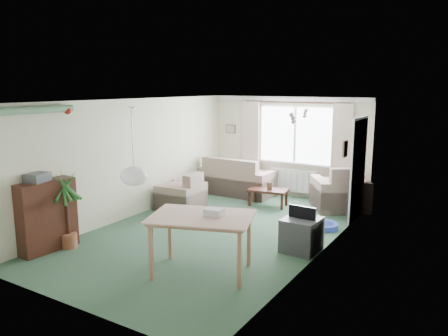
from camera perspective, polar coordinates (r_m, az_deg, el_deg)
The scene contains 25 objects.
ground at distance 8.14m, azimuth -1.12°, elevation -8.31°, with size 6.50×6.50×0.00m, color #2E4E39.
window at distance 10.55m, azimuth 9.32°, elevation 4.29°, with size 1.80×0.03×1.30m, color white.
curtain_rod at distance 10.42m, azimuth 9.28°, elevation 8.46°, with size 2.60×0.03×0.03m, color black.
curtain_left at distance 10.97m, azimuth 3.51°, elevation 3.44°, with size 0.45×0.08×2.00m, color beige.
curtain_right at distance 10.10m, azimuth 15.11°, elevation 2.47°, with size 0.45×0.08×2.00m, color beige.
radiator at distance 10.69m, azimuth 9.06°, elevation -1.60°, with size 1.20×0.10×0.55m, color white.
doorway at distance 9.10m, azimuth 17.17°, elevation -0.25°, with size 0.03×0.95×2.00m, color black.
pendant_lamp at distance 5.87m, azimuth -11.69°, elevation -1.05°, with size 0.36×0.36×0.36m, color white.
tinsel_garland at distance 7.39m, azimuth -24.12°, elevation 6.88°, with size 1.60×1.60×0.12m, color #196626.
bauble_cluster_a at distance 7.92m, azimuth 10.43°, elevation 7.40°, with size 0.20×0.20×0.20m, color silver.
bauble_cluster_b at distance 6.70m, azimuth 9.08°, elevation 6.86°, with size 0.20×0.20×0.20m, color silver.
wall_picture_back at distance 11.34m, azimuth 0.86°, elevation 5.13°, with size 0.28×0.03×0.22m, color brown.
wall_picture_right at distance 8.06m, azimuth 15.55°, elevation 2.44°, with size 0.03×0.24×0.30m, color brown.
sofa at distance 10.84m, azimuth 1.82°, elevation -0.95°, with size 1.85×0.98×0.92m, color beige.
armchair_corner at distance 9.83m, azimuth 14.91°, elevation -2.39°, with size 1.09×1.03×0.98m, color #C3AB93.
armchair_left at distance 9.60m, azimuth -5.63°, elevation -2.93°, with size 0.89×0.84×0.80m, color beige.
coffee_table at distance 9.84m, azimuth 5.77°, elevation -3.85°, with size 0.85×0.47×0.38m, color black.
photo_frame at distance 9.74m, azimuth 5.98°, elevation -2.36°, with size 0.12×0.02×0.16m, color brown.
bookshelf at distance 7.66m, azimuth -22.13°, elevation -5.81°, with size 0.32×0.95×1.16m, color black.
hifi_box at distance 7.47m, azimuth -23.21°, elevation -1.15°, with size 0.28×0.35×0.14m, color #3D3D42.
houseplant at distance 7.64m, azimuth -19.80°, elevation -5.17°, with size 0.55×0.55×1.29m, color #1A4D23.
dining_table at distance 6.33m, azimuth -2.90°, elevation -10.01°, with size 1.33×0.89×0.83m, color tan.
gift_box at distance 6.17m, azimuth -1.34°, elevation -5.89°, with size 0.25×0.18×0.12m, color white.
tv_cube at distance 7.27m, azimuth 10.10°, elevation -8.57°, with size 0.55×0.60×0.55m, color #3C3C42.
pet_bed at distance 8.51m, azimuth 12.95°, elevation -7.37°, with size 0.52×0.52×0.10m, color navy.
Camera 1 is at (4.16, -6.48, 2.66)m, focal length 35.00 mm.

